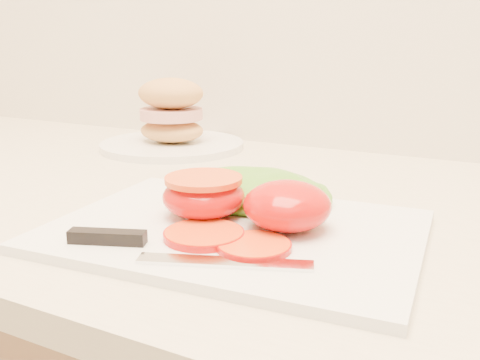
% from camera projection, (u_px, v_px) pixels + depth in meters
% --- Properties ---
extents(cutting_board, '(0.38, 0.28, 0.01)m').
position_uv_depth(cutting_board, '(235.00, 231.00, 0.53)').
color(cutting_board, white).
rests_on(cutting_board, counter).
extents(tomato_half_dome, '(0.09, 0.09, 0.05)m').
position_uv_depth(tomato_half_dome, '(287.00, 205.00, 0.52)').
color(tomato_half_dome, red).
rests_on(tomato_half_dome, cutting_board).
extents(tomato_half_cut, '(0.09, 0.09, 0.04)m').
position_uv_depth(tomato_half_cut, '(204.00, 195.00, 0.55)').
color(tomato_half_cut, red).
rests_on(tomato_half_cut, cutting_board).
extents(tomato_slice_0, '(0.07, 0.07, 0.01)m').
position_uv_depth(tomato_slice_0, '(204.00, 234.00, 0.50)').
color(tomato_slice_0, orange).
rests_on(tomato_slice_0, cutting_board).
extents(tomato_slice_1, '(0.06, 0.06, 0.01)m').
position_uv_depth(tomato_slice_1, '(254.00, 246.00, 0.47)').
color(tomato_slice_1, orange).
rests_on(tomato_slice_1, cutting_board).
extents(lettuce_leaf_0, '(0.19, 0.16, 0.03)m').
position_uv_depth(lettuce_leaf_0, '(250.00, 191.00, 0.60)').
color(lettuce_leaf_0, '#509828').
rests_on(lettuce_leaf_0, cutting_board).
extents(lettuce_leaf_1, '(0.13, 0.14, 0.02)m').
position_uv_depth(lettuce_leaf_1, '(289.00, 196.00, 0.59)').
color(lettuce_leaf_1, '#509828').
rests_on(lettuce_leaf_1, cutting_board).
extents(knife, '(0.22, 0.07, 0.01)m').
position_uv_depth(knife, '(151.00, 246.00, 0.47)').
color(knife, silver).
rests_on(knife, cutting_board).
extents(sandwich_plate, '(0.25, 0.25, 0.12)m').
position_uv_depth(sandwich_plate, '(172.00, 123.00, 0.93)').
color(sandwich_plate, white).
rests_on(sandwich_plate, counter).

